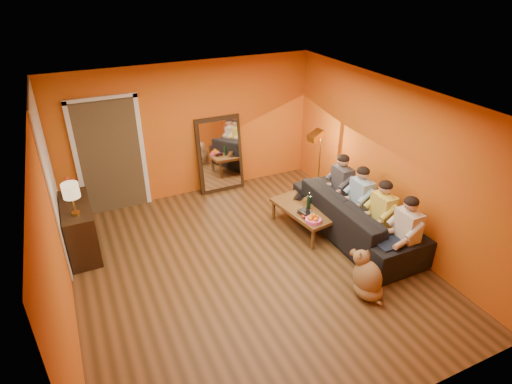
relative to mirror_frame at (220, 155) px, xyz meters
name	(u,v)px	position (x,y,z in m)	size (l,w,h in m)	color
room_shell	(238,183)	(-0.55, -2.26, 0.54)	(5.00, 5.50, 2.60)	brown
white_accent	(50,177)	(-3.04, -0.88, 0.54)	(0.02, 1.90, 2.58)	white
doorway_recess	(110,155)	(-2.05, 0.20, 0.29)	(1.06, 0.30, 2.10)	#3F2D19
door_jamb_left	(77,163)	(-2.62, 0.08, 0.29)	(0.08, 0.06, 2.20)	white
door_jamb_right	(143,152)	(-1.48, 0.08, 0.29)	(0.08, 0.06, 2.20)	white
door_header	(100,99)	(-2.05, 0.08, 1.36)	(1.22, 0.06, 0.08)	white
mirror_frame	(220,155)	(0.00, 0.00, 0.00)	(0.92, 0.06, 1.52)	black
mirror_glass	(221,155)	(0.00, -0.04, 0.00)	(0.78, 0.02, 1.36)	white
sideboard	(80,228)	(-2.79, -1.08, -0.34)	(0.44, 1.18, 0.85)	black
table_lamp	(73,199)	(-2.79, -1.38, 0.34)	(0.24, 0.24, 0.51)	beige
sofa	(356,216)	(1.45, -2.58, -0.39)	(1.00, 2.56, 0.75)	black
coffee_table	(304,218)	(0.76, -2.03, -0.55)	(0.62, 1.22, 0.42)	brown
floor_lamp	(319,168)	(1.51, -1.29, -0.04)	(0.30, 0.24, 1.44)	gold
dog	(368,274)	(0.70, -3.85, -0.41)	(0.38, 0.59, 0.69)	#9D7946
person_far_left	(406,233)	(1.58, -3.58, -0.15)	(0.70, 0.44, 1.22)	beige
person_mid_left	(382,215)	(1.58, -3.03, -0.15)	(0.70, 0.44, 1.22)	gold
person_mid_right	(360,200)	(1.58, -2.48, -0.15)	(0.70, 0.44, 1.22)	#8CB3D9
person_far_right	(341,186)	(1.58, -1.93, -0.15)	(0.70, 0.44, 1.22)	#38373D
fruit_bowl	(314,218)	(0.66, -2.48, -0.26)	(0.26, 0.26, 0.16)	#EC53A1
wine_bottle	(309,201)	(0.81, -2.08, -0.18)	(0.07, 0.07, 0.31)	black
tumbler	(307,201)	(0.88, -1.91, -0.29)	(0.11, 0.11, 0.10)	#B27F3F
laptop	(303,196)	(0.94, -1.68, -0.33)	(0.36, 0.23, 0.03)	black
book_lower	(301,215)	(0.58, -2.23, -0.33)	(0.17, 0.23, 0.02)	black
book_mid	(301,214)	(0.59, -2.22, -0.31)	(0.18, 0.24, 0.02)	#B12B14
book_upper	(302,213)	(0.58, -2.24, -0.29)	(0.18, 0.24, 0.02)	black
vase	(72,193)	(-2.79, -0.83, 0.18)	(0.18, 0.18, 0.19)	black
flowers	(69,180)	(-2.79, -0.83, 0.41)	(0.17, 0.17, 0.39)	#B12B14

